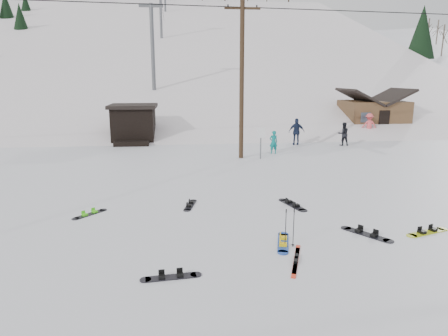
{
  "coord_description": "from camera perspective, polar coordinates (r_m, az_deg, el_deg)",
  "views": [
    {
      "loc": [
        -1.47,
        -9.1,
        4.71
      ],
      "look_at": [
        0.06,
        5.29,
        1.4
      ],
      "focal_mm": 32.0,
      "sensor_mm": 36.0,
      "label": 1
    }
  ],
  "objects": [
    {
      "name": "board_scatter_a",
      "position": [
        10.01,
        -7.58,
        -15.13
      ],
      "size": [
        1.48,
        0.4,
        0.1
      ],
      "rotation": [
        0.0,
        0.0,
        0.1
      ],
      "color": "black",
      "rests_on": "ground"
    },
    {
      "name": "ski_poles",
      "position": [
        11.47,
        9.35,
        -8.41
      ],
      "size": [
        0.31,
        0.08,
        1.13
      ],
      "color": "black",
      "rests_on": "ground"
    },
    {
      "name": "board_scatter_b",
      "position": [
        15.06,
        -4.85,
        -5.28
      ],
      "size": [
        0.53,
        1.4,
        0.1
      ],
      "rotation": [
        0.0,
        0.0,
        1.34
      ],
      "color": "black",
      "rests_on": "ground"
    },
    {
      "name": "board_scatter_c",
      "position": [
        14.83,
        -18.63,
        -6.22
      ],
      "size": [
        1.02,
        1.1,
        0.1
      ],
      "rotation": [
        0.0,
        0.0,
        0.84
      ],
      "color": "black",
      "rests_on": "ground"
    },
    {
      "name": "skier_pink",
      "position": [
        34.12,
        20.0,
        5.77
      ],
      "size": [
        1.28,
        0.82,
        1.89
      ],
      "primitive_type": "imported",
      "rotation": [
        0.0,
        0.0,
        3.04
      ],
      "color": "#E35055",
      "rests_on": "ground"
    },
    {
      "name": "lift_tower_mid",
      "position": [
        59.93,
        -9.06,
        21.99
      ],
      "size": [
        2.2,
        0.36,
        8.0
      ],
      "color": "#595B60",
      "rests_on": "ski_slope"
    },
    {
      "name": "hero_skis",
      "position": [
        10.9,
        10.25,
        -12.77
      ],
      "size": [
        0.77,
        1.87,
        0.1
      ],
      "rotation": [
        0.0,
        0.0,
        -0.35
      ],
      "color": "red",
      "rests_on": "ground"
    },
    {
      "name": "lift_tower_near",
      "position": [
        39.31,
        -10.19,
        17.28
      ],
      "size": [
        2.2,
        0.36,
        8.0
      ],
      "color": "#595B60",
      "rests_on": "ski_slope"
    },
    {
      "name": "skier_dark",
      "position": [
        29.23,
        16.68,
        4.68
      ],
      "size": [
        0.8,
        0.63,
        1.62
      ],
      "primitive_type": "imported",
      "rotation": [
        0.0,
        0.0,
        3.12
      ],
      "color": "black",
      "rests_on": "ground"
    },
    {
      "name": "hero_snowboard",
      "position": [
        11.88,
        8.44,
        -10.45
      ],
      "size": [
        0.64,
        1.59,
        0.11
      ],
      "rotation": [
        0.0,
        0.0,
        1.31
      ],
      "color": "blue",
      "rests_on": "ground"
    },
    {
      "name": "ski_slope",
      "position": [
        66.26,
        -4.59,
        -1.77
      ],
      "size": [
        60.0,
        85.24,
        65.97
      ],
      "primitive_type": "cube",
      "rotation": [
        0.31,
        0.0,
        0.0
      ],
      "color": "white",
      "rests_on": "ground"
    },
    {
      "name": "utility_pole",
      "position": [
        23.36,
        2.55,
        12.8
      ],
      "size": [
        2.0,
        0.26,
        9.0
      ],
      "color": "#3A2819",
      "rests_on": "ground"
    },
    {
      "name": "trail_sign",
      "position": [
        23.39,
        5.3,
        4.38
      ],
      "size": [
        0.5,
        0.09,
        1.85
      ],
      "color": "#595B60",
      "rests_on": "ground"
    },
    {
      "name": "ground",
      "position": [
        10.35,
        2.87,
        -14.2
      ],
      "size": [
        200.0,
        200.0,
        0.0
      ],
      "primitive_type": "plane",
      "color": "silver",
      "rests_on": "ground"
    },
    {
      "name": "treeline_crest",
      "position": [
        95.23,
        -5.25,
        9.99
      ],
      "size": [
        50.0,
        6.0,
        10.0
      ],
      "primitive_type": null,
      "color": "black",
      "rests_on": "ski_slope"
    },
    {
      "name": "board_scatter_f",
      "position": [
        15.26,
        9.75,
        -5.17
      ],
      "size": [
        0.73,
        1.63,
        0.12
      ],
      "rotation": [
        0.0,
        0.0,
        1.88
      ],
      "color": "black",
      "rests_on": "ground"
    },
    {
      "name": "board_scatter_d",
      "position": [
        13.09,
        19.67,
        -8.84
      ],
      "size": [
        1.14,
        1.44,
        0.12
      ],
      "rotation": [
        0.0,
        0.0,
        -0.94
      ],
      "color": "black",
      "rests_on": "ground"
    },
    {
      "name": "ridge_right",
      "position": [
        72.78,
        26.98,
        -1.01
      ],
      "size": [
        45.66,
        93.98,
        54.59
      ],
      "primitive_type": "cube",
      "rotation": [
        0.21,
        -0.05,
        -0.12
      ],
      "color": "silver",
      "rests_on": "ground"
    },
    {
      "name": "cabin",
      "position": [
        37.11,
        20.48,
        7.09
      ],
      "size": [
        5.39,
        4.4,
        3.77
      ],
      "color": "brown",
      "rests_on": "ground"
    },
    {
      "name": "board_scatter_e",
      "position": [
        14.0,
        27.04,
        -8.12
      ],
      "size": [
        1.58,
        0.72,
        0.12
      ],
      "rotation": [
        0.0,
        0.0,
        0.32
      ],
      "color": "#C5D517",
      "rests_on": "ground"
    },
    {
      "name": "lift_hut",
      "position": [
        30.43,
        -12.76,
        6.26
      ],
      "size": [
        3.4,
        4.1,
        2.75
      ],
      "color": "black",
      "rests_on": "ground"
    },
    {
      "name": "skier_navy",
      "position": [
        28.71,
        10.33,
        5.13
      ],
      "size": [
        1.16,
        0.64,
        1.88
      ],
      "primitive_type": "imported",
      "rotation": [
        0.0,
        0.0,
        2.97
      ],
      "color": "#18223E",
      "rests_on": "ground"
    },
    {
      "name": "skier_teal",
      "position": [
        25.21,
        7.08,
        3.69
      ],
      "size": [
        0.56,
        0.39,
        1.45
      ],
      "primitive_type": "imported",
      "rotation": [
        0.0,
        0.0,
        3.23
      ],
      "color": "#0B7271",
      "rests_on": "ground"
    }
  ]
}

